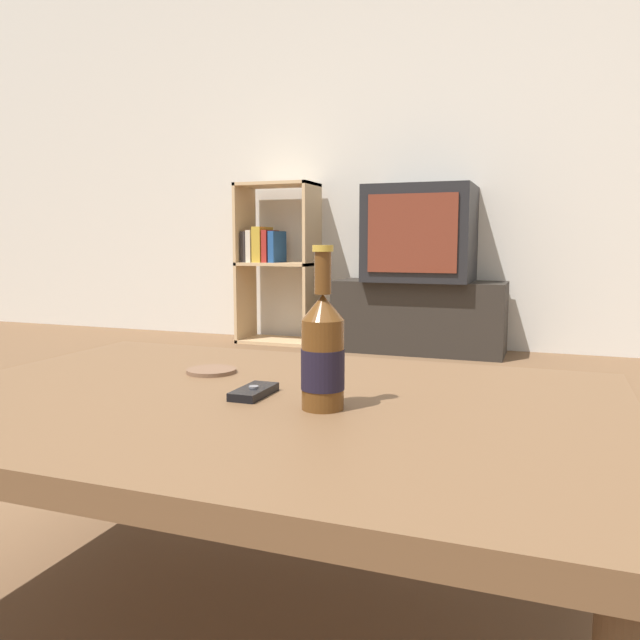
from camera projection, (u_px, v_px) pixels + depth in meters
ground_plane at (263, 618)px, 1.11m from camera, size 12.00×12.00×0.00m
back_wall at (477, 135)px, 3.76m from camera, size 8.00×0.05×2.60m
coffee_table at (261, 426)px, 1.06m from camera, size 1.19×0.82×0.40m
tv_stand at (419, 317)px, 3.75m from camera, size 1.01×0.37×0.43m
television at (421, 234)px, 3.68m from camera, size 0.61×0.50×0.56m
bookshelf at (274, 259)px, 4.08m from camera, size 0.50×0.30×1.04m
beer_bottle at (323, 353)px, 0.97m from camera, size 0.07×0.07×0.26m
cell_phone at (254, 391)px, 1.06m from camera, size 0.05×0.10×0.02m
coaster at (211, 371)px, 1.25m from camera, size 0.10×0.10×0.01m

